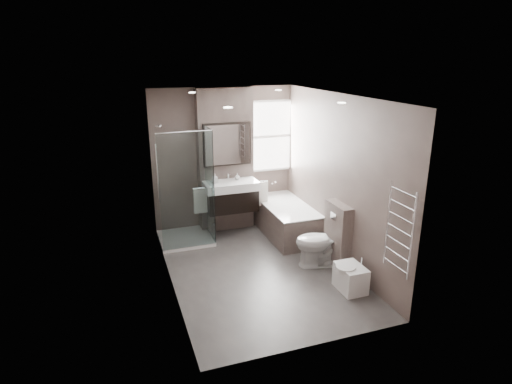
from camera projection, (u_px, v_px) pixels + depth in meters
name	position (u px, v px, depth m)	size (l,w,h in m)	color
room	(258.00, 188.00, 6.14)	(2.70, 3.90, 2.70)	#464340
vanity_pier	(225.00, 161.00, 7.74)	(1.00, 0.25, 2.60)	brown
vanity	(231.00, 196.00, 7.60)	(0.95, 0.47, 0.66)	black
mirror_cabinet	(227.00, 144.00, 7.49)	(0.86, 0.08, 0.76)	black
towel_left	(200.00, 201.00, 7.41)	(0.24, 0.06, 0.44)	silver
towel_right	(261.00, 194.00, 7.76)	(0.24, 0.06, 0.44)	silver
shower_enclosure	(191.00, 215.00, 7.37)	(0.90, 0.90, 2.00)	white
bathtub	(286.00, 218.00, 7.72)	(0.75, 1.60, 0.57)	brown
window	(270.00, 136.00, 7.99)	(0.98, 0.06, 1.33)	white
toilet	(321.00, 242.00, 6.56)	(0.44, 0.78, 0.79)	white
cistern_box	(338.00, 235.00, 6.54)	(0.19, 0.55, 1.00)	brown
bidet	(350.00, 277.00, 5.92)	(0.40, 0.45, 0.48)	white
towel_radiator	(400.00, 230.00, 5.15)	(0.03, 0.49, 1.10)	silver
soap_bottle_a	(215.00, 178.00, 7.40)	(0.08, 0.08, 0.17)	white
soap_bottle_b	(237.00, 177.00, 7.61)	(0.09, 0.09, 0.12)	white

